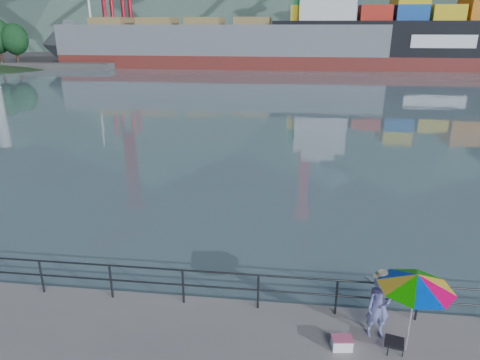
# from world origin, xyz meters

# --- Properties ---
(harbor_water) EXTENTS (500.00, 280.00, 0.00)m
(harbor_water) POSITION_xyz_m (0.00, 130.00, 0.00)
(harbor_water) COLOR slate
(harbor_water) RESTS_ON ground
(far_dock) EXTENTS (200.00, 40.00, 0.40)m
(far_dock) POSITION_xyz_m (10.00, 93.00, 0.00)
(far_dock) COLOR #514F4C
(far_dock) RESTS_ON ground
(guardrail) EXTENTS (22.00, 0.06, 1.03)m
(guardrail) POSITION_xyz_m (0.00, 1.70, 0.52)
(guardrail) COLOR #2D3033
(guardrail) RESTS_ON ground
(container_stacks) EXTENTS (58.00, 8.40, 7.80)m
(container_stacks) POSITION_xyz_m (31.62, 94.35, 3.22)
(container_stacks) COLOR red
(container_stacks) RESTS_ON ground
(fisherman) EXTENTS (0.64, 0.48, 1.61)m
(fisherman) POSITION_xyz_m (3.89, 1.01, 0.80)
(fisherman) COLOR navy
(fisherman) RESTS_ON ground
(beach_umbrella) EXTENTS (2.04, 2.04, 2.01)m
(beach_umbrella) POSITION_xyz_m (4.50, 0.57, 1.84)
(beach_umbrella) COLOR white
(beach_umbrella) RESTS_ON ground
(folding_stool) EXTENTS (0.51, 0.51, 0.28)m
(folding_stool) POSITION_xyz_m (4.21, 0.49, 0.15)
(folding_stool) COLOR black
(folding_stool) RESTS_ON ground
(cooler_bag) EXTENTS (0.49, 0.35, 0.26)m
(cooler_bag) POSITION_xyz_m (3.04, 0.44, 0.13)
(cooler_bag) COLOR white
(cooler_bag) RESTS_ON ground
(fishing_rod) EXTENTS (0.70, 1.76, 1.33)m
(fishing_rod) POSITION_xyz_m (3.84, 1.92, 0.00)
(fishing_rod) COLOR black
(fishing_rod) RESTS_ON ground
(bulk_carrier) EXTENTS (56.45, 9.77, 14.50)m
(bulk_carrier) POSITION_xyz_m (-9.21, 70.76, 4.06)
(bulk_carrier) COLOR maroon
(bulk_carrier) RESTS_ON ground
(container_ship) EXTENTS (54.22, 9.04, 18.10)m
(container_ship) POSITION_xyz_m (26.82, 70.93, 5.88)
(container_ship) COLOR maroon
(container_ship) RESTS_ON ground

